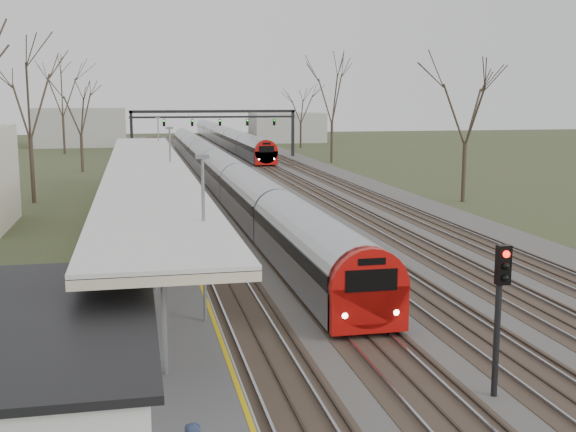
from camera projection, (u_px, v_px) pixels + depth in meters
name	position (u px, v px, depth m)	size (l,w,h in m)	color
track_bed	(252.00, 185.00, 63.12)	(24.00, 160.00, 0.22)	#474442
platform	(147.00, 216.00, 44.25)	(3.50, 69.00, 1.00)	#9E9B93
canopy	(146.00, 167.00, 39.34)	(4.10, 50.00, 3.11)	slate
station_building	(0.00, 397.00, 14.90)	(6.00, 9.00, 3.20)	silver
signal_gantry	(214.00, 119.00, 91.28)	(21.00, 0.59, 6.08)	black
tree_west_far	(28.00, 93.00, 51.54)	(5.50, 5.50, 11.33)	#2D231C
tree_east_far	(467.00, 103.00, 52.19)	(5.00, 5.00, 10.30)	#2D231C
train_near	(215.00, 166.00, 66.00)	(2.62, 90.21, 3.05)	#9A9CA4
train_far	(225.00, 136.00, 115.34)	(2.62, 75.21, 3.05)	#9A9CA4
signal_post	(500.00, 298.00, 18.11)	(0.35, 0.45, 4.10)	black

